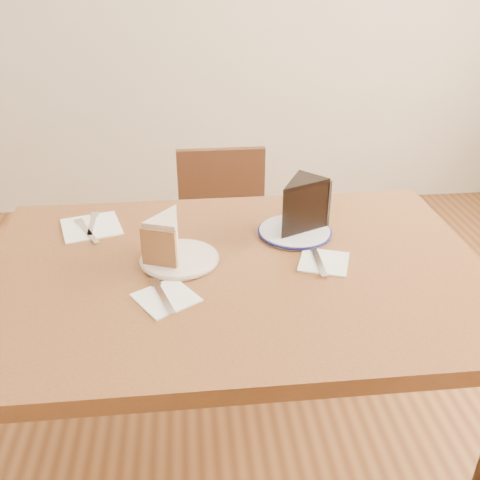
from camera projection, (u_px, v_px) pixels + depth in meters
name	position (u px, v px, depth m)	size (l,w,h in m)	color
ground	(235.00, 477.00, 1.62)	(4.00, 4.00, 0.00)	#522D16
table	(234.00, 301.00, 1.31)	(1.20, 0.80, 0.75)	#502C15
chair_far	(225.00, 248.00, 1.99)	(0.38, 0.38, 0.78)	#351B0F
plate_cream	(180.00, 259.00, 1.28)	(0.18, 0.18, 0.01)	silver
plate_navy	(295.00, 232.00, 1.41)	(0.19, 0.19, 0.01)	white
carrot_cake	(169.00, 236.00, 1.28)	(0.08, 0.11, 0.09)	beige
chocolate_cake	(298.00, 208.00, 1.38)	(0.10, 0.14, 0.12)	black
napkin_cream	(166.00, 298.00, 1.15)	(0.12, 0.12, 0.00)	white
napkin_navy	(324.00, 262.00, 1.28)	(0.11, 0.11, 0.00)	white
napkin_spare	(91.00, 227.00, 1.44)	(0.15, 0.15, 0.00)	white
fork_cream	(163.00, 296.00, 1.15)	(0.01, 0.14, 0.00)	silver
knife_navy	(317.00, 258.00, 1.29)	(0.02, 0.17, 0.00)	silver
fork_spare	(92.00, 224.00, 1.45)	(0.01, 0.14, 0.00)	silver
knife_spare	(87.00, 231.00, 1.41)	(0.01, 0.16, 0.00)	silver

